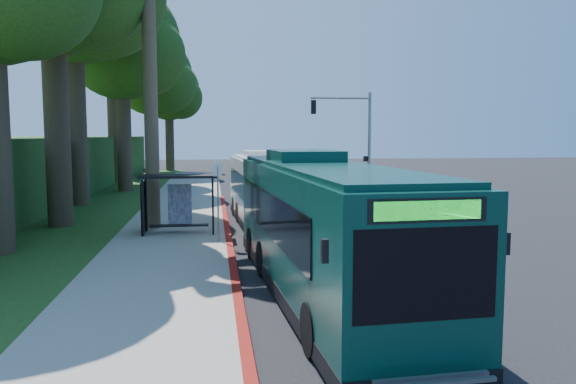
{
  "coord_description": "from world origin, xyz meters",
  "views": [
    {
      "loc": [
        -5.58,
        -26.5,
        4.2
      ],
      "look_at": [
        -1.89,
        1.0,
        1.36
      ],
      "focal_mm": 35.0,
      "sensor_mm": 36.0,
      "label": 1
    }
  ],
  "objects": [
    {
      "name": "tree_2",
      "position": [
        -11.89,
        15.98,
        10.48
      ],
      "size": [
        8.82,
        8.4,
        15.12
      ],
      "color": "#382B1E",
      "rests_on": "ground"
    },
    {
      "name": "sidewalk",
      "position": [
        -7.3,
        0.0,
        0.06
      ],
      "size": [
        4.5,
        70.0,
        0.12
      ],
      "primitive_type": "cube",
      "color": "gray",
      "rests_on": "ground"
    },
    {
      "name": "traffic_signal_pole",
      "position": [
        3.78,
        10.0,
        4.42
      ],
      "size": [
        4.1,
        0.3,
        7.0
      ],
      "color": "gray",
      "rests_on": "ground"
    },
    {
      "name": "stop_sign_pole",
      "position": [
        -5.4,
        -5.0,
        2.08
      ],
      "size": [
        0.35,
        0.06,
        3.17
      ],
      "color": "gray",
      "rests_on": "ground"
    },
    {
      "name": "white_bus",
      "position": [
        -3.15,
        -1.49,
        1.68
      ],
      "size": [
        3.03,
        11.66,
        3.44
      ],
      "rotation": [
        0.0,
        0.0,
        0.05
      ],
      "color": "silver",
      "rests_on": "ground"
    },
    {
      "name": "ground",
      "position": [
        0.0,
        0.0,
        0.0
      ],
      "size": [
        140.0,
        140.0,
        0.0
      ],
      "primitive_type": "plane",
      "color": "black",
      "rests_on": "ground"
    },
    {
      "name": "bus_shelter",
      "position": [
        -7.26,
        -2.86,
        1.81
      ],
      "size": [
        3.2,
        1.51,
        2.55
      ],
      "color": "black",
      "rests_on": "ground"
    },
    {
      "name": "red_curb",
      "position": [
        -5.0,
        -4.0,
        0.07
      ],
      "size": [
        0.25,
        30.0,
        0.13
      ],
      "primitive_type": "cube",
      "color": "maroon",
      "rests_on": "ground"
    },
    {
      "name": "pickup",
      "position": [
        1.58,
        8.47,
        0.83
      ],
      "size": [
        2.99,
        6.09,
        1.67
      ],
      "primitive_type": "imported",
      "rotation": [
        0.0,
        0.0,
        0.04
      ],
      "color": "silver",
      "rests_on": "ground"
    },
    {
      "name": "tree_3",
      "position": [
        -13.88,
        23.98,
        11.98
      ],
      "size": [
        10.08,
        9.6,
        17.28
      ],
      "color": "#382B1E",
      "rests_on": "ground"
    },
    {
      "name": "grass_verge",
      "position": [
        -13.0,
        5.0,
        0.03
      ],
      "size": [
        8.0,
        70.0,
        0.06
      ],
      "primitive_type": "cube",
      "color": "#234719",
      "rests_on": "ground"
    },
    {
      "name": "tree_5",
      "position": [
        -10.41,
        39.99,
        8.96
      ],
      "size": [
        7.35,
        7.0,
        12.86
      ],
      "color": "#382B1E",
      "rests_on": "ground"
    },
    {
      "name": "teal_bus",
      "position": [
        -2.78,
        -12.15,
        1.83
      ],
      "size": [
        3.46,
        12.71,
        3.75
      ],
      "rotation": [
        0.0,
        0.0,
        0.06
      ],
      "color": "#09322B",
      "rests_on": "ground"
    },
    {
      "name": "tree_4",
      "position": [
        -11.4,
        31.98,
        9.73
      ],
      "size": [
        8.4,
        8.0,
        14.14
      ],
      "color": "#382B1E",
      "rests_on": "ground"
    }
  ]
}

